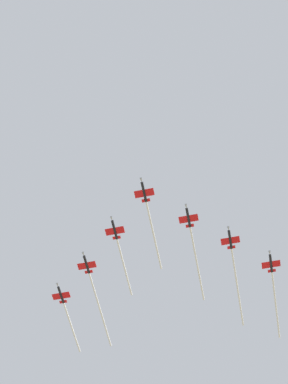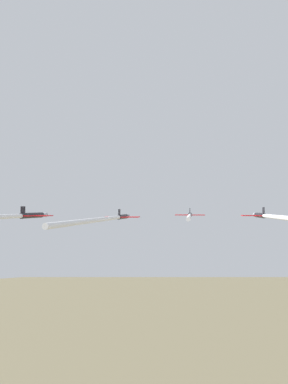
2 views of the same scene
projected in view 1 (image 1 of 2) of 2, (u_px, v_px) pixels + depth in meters
jet_lead at (149, 215)px, 225.97m from camera, size 22.57×38.23×2.27m
jet_port_inner at (193, 244)px, 232.11m from camera, size 24.99×42.50×2.27m
jet_starboard_inner at (119, 248)px, 233.63m from camera, size 20.83×35.16×2.27m
jet_port_outer at (234, 268)px, 238.39m from camera, size 26.97×45.97×2.27m
jet_starboard_outer at (95, 291)px, 243.26m from camera, size 26.83×45.74×2.27m
jet_center_rear at (274, 287)px, 241.43m from camera, size 24.60×41.81×2.27m
jet_port_trail at (66, 311)px, 249.84m from camera, size 20.69×34.91×2.27m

